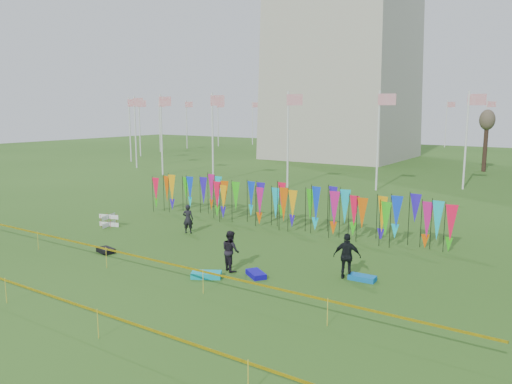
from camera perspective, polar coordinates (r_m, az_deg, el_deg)
The scene contains 13 objects.
ground at distance 21.79m, azimuth -9.07°, elevation -8.16°, with size 160.00×160.00×0.00m, color #264C15.
flagpole_ring at distance 69.21m, azimuth 9.80°, elevation 7.21°, with size 57.40×56.16×8.00m.
banner_row at distance 27.62m, azimuth 2.86°, elevation -0.99°, with size 18.64×0.64×2.43m.
caution_tape_near at distance 20.38m, azimuth -13.42°, elevation -7.26°, with size 26.00×0.02×0.90m.
caution_tape_far at distance 17.84m, azimuth -24.09°, elevation -10.28°, with size 26.00×0.02×0.90m.
box_kite at distance 29.32m, azimuth -16.47°, elevation -3.14°, with size 0.64×0.64×0.70m.
person_left at distance 26.80m, azimuth -7.78°, elevation -3.07°, with size 0.57×0.42×1.56m, color black.
person_mid at distance 20.54m, azimuth -2.92°, elevation -6.71°, with size 0.81×0.50×1.68m, color black.
person_right at distance 19.87m, azimuth 10.37°, elevation -7.22°, with size 1.06×0.60×1.81m, color black.
kite_bag_turquoise at distance 19.97m, azimuth -5.70°, elevation -9.39°, with size 1.16×0.58×0.23m, color #0CAEC1.
kite_bag_blue at distance 19.99m, azimuth -0.01°, elevation -9.36°, with size 0.98×0.52×0.21m, color #140BB3.
kite_bag_black at distance 24.20m, azimuth -16.78°, elevation -6.40°, with size 0.91×0.53×0.21m, color black.
kite_bag_teal at distance 20.01m, azimuth 12.05°, elevation -9.57°, with size 1.03×0.49×0.20m, color #0D6CBE.
Camera 1 is at (14.24, -15.14, 6.55)m, focal length 35.00 mm.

